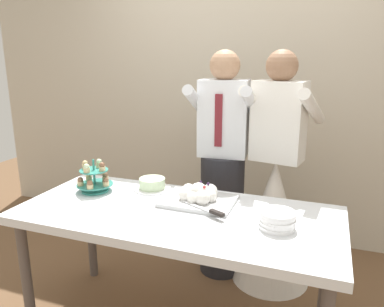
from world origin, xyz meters
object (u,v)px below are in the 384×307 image
object	(u,v)px
round_cake	(152,184)
person_bride	(274,206)
person_groom	(222,178)
main_cake_tray	(199,196)
cupcake_stand	(94,179)
dessert_table	(177,223)
plate_stack	(277,220)

from	to	relation	value
round_cake	person_bride	distance (m)	0.89
person_groom	person_bride	size ratio (longest dim) A/B	1.00
main_cake_tray	cupcake_stand	bearing A→B (deg)	-176.38
dessert_table	main_cake_tray	distance (m)	0.21
round_cake	person_bride	bearing A→B (deg)	32.78
plate_stack	person_groom	world-z (taller)	person_groom
cupcake_stand	person_groom	bearing A→B (deg)	42.25
main_cake_tray	plate_stack	size ratio (longest dim) A/B	2.25
cupcake_stand	person_groom	distance (m)	0.92
main_cake_tray	plate_stack	world-z (taller)	main_cake_tray
main_cake_tray	round_cake	size ratio (longest dim) A/B	1.76
dessert_table	person_groom	size ratio (longest dim) A/B	1.08
plate_stack	person_bride	bearing A→B (deg)	98.51
person_groom	plate_stack	bearing A→B (deg)	-56.64
cupcake_stand	round_cake	size ratio (longest dim) A/B	0.96
cupcake_stand	main_cake_tray	distance (m)	0.69
cupcake_stand	person_bride	bearing A→B (deg)	30.44
cupcake_stand	person_bride	world-z (taller)	person_bride
main_cake_tray	person_groom	xyz separation A→B (m)	(-0.01, 0.57, -0.07)
cupcake_stand	main_cake_tray	size ratio (longest dim) A/B	0.54
dessert_table	person_bride	bearing A→B (deg)	58.89
cupcake_stand	person_bride	size ratio (longest dim) A/B	0.14
plate_stack	person_groom	distance (m)	0.90
plate_stack	person_bride	size ratio (longest dim) A/B	0.11
round_cake	main_cake_tray	bearing A→B (deg)	-17.18
person_bride	main_cake_tray	bearing A→B (deg)	-122.37
dessert_table	round_cake	xyz separation A→B (m)	(-0.28, 0.27, 0.11)
dessert_table	round_cake	size ratio (longest dim) A/B	7.50
round_cake	person_groom	size ratio (longest dim) A/B	0.14
cupcake_stand	person_bride	xyz separation A→B (m)	(1.06, 0.62, -0.28)
dessert_table	person_groom	world-z (taller)	person_groom
dessert_table	cupcake_stand	bearing A→B (deg)	169.40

